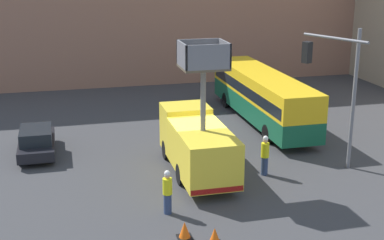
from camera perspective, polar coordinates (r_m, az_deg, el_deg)
name	(u,v)px	position (r m, az deg, el deg)	size (l,w,h in m)	color
ground_plane	(196,171)	(25.82, 0.42, -5.45)	(120.00, 120.00, 0.00)	#38383A
utility_truck	(197,142)	(24.99, 0.52, -2.32)	(2.32, 6.68, 6.43)	yellow
city_bus	(262,94)	(33.29, 7.46, 2.81)	(2.47, 12.25, 3.09)	#145638
traffic_light_pole	(339,80)	(25.13, 15.45, 4.18)	(3.51, 3.26, 6.77)	slate
road_worker_near_truck	(167,192)	(21.37, -2.63, -7.69)	(0.38, 0.38, 1.84)	navy
road_worker_directing	(265,155)	(25.27, 7.78, -3.73)	(0.38, 0.38, 1.93)	navy
traffic_cone_near_truck	(185,230)	(19.87, -0.79, -11.69)	(0.55, 0.55, 0.63)	black
traffic_cone_mid_road	(215,237)	(19.45, 2.43, -12.34)	(0.58, 0.58, 0.66)	black
parked_car_curbside	(37,141)	(28.82, -16.25, -2.18)	(1.79, 4.35, 1.46)	black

